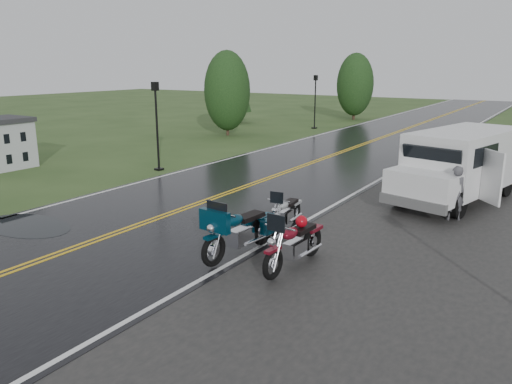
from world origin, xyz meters
TOP-DOWN VIEW (x-y plane):
  - ground at (0.00, 0.00)m, footprint 120.00×120.00m
  - road at (0.00, 10.00)m, footprint 8.00×100.00m
  - motorcycle_red at (5.09, -0.94)m, footprint 0.94×2.35m
  - motorcycle_teal at (3.63, -1.03)m, footprint 1.11×2.55m
  - motorcycle_silver at (3.76, 1.42)m, footprint 0.95×2.05m
  - van_white at (5.60, 6.17)m, footprint 3.58×6.42m
  - person_at_van at (7.34, 5.52)m, footprint 0.70×0.66m
  - lamp_post_near_left at (-4.89, 6.26)m, footprint 0.32×0.32m
  - lamp_post_far_left at (-5.66, 22.94)m, footprint 0.32×0.32m
  - tree_left_mid at (-8.80, 16.76)m, footprint 2.91×2.91m
  - tree_left_far at (-5.60, 30.17)m, footprint 2.98×2.98m
  - pine_left_far at (-12.44, 22.95)m, footprint 2.40×2.40m

SIDE VIEW (x-z plane):
  - ground at x=0.00m, z-range 0.00..0.00m
  - road at x=0.00m, z-range 0.00..0.04m
  - motorcycle_silver at x=3.76m, z-range 0.00..1.17m
  - motorcycle_red at x=5.09m, z-range 0.00..1.37m
  - motorcycle_teal at x=3.63m, z-range 0.00..1.47m
  - person_at_van at x=7.34m, z-range 0.00..1.60m
  - van_white at x=5.60m, z-range 0.00..2.38m
  - lamp_post_far_left at x=-5.66m, z-range 0.00..3.76m
  - lamp_post_near_left at x=-4.89m, z-range 0.00..3.77m
  - tree_left_mid at x=-8.80m, z-range 0.00..4.55m
  - tree_left_far at x=-5.60m, z-range 0.00..4.59m
  - pine_left_far at x=-12.44m, z-range 0.00..4.99m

